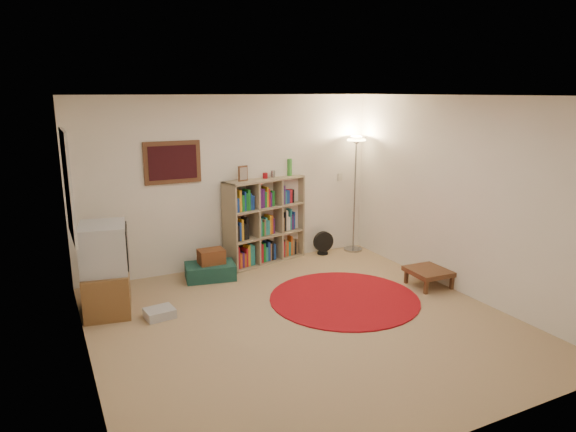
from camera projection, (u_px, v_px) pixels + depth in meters
name	position (u px, v px, depth m)	size (l,w,h in m)	color
room	(298.00, 214.00, 5.51)	(4.54, 4.54, 2.54)	#A1835E
bookshelf	(263.00, 222.00, 7.73)	(1.34, 0.66, 1.55)	gray
floor_lamp	(356.00, 156.00, 8.07)	(0.42, 0.42, 1.87)	#9B9B9F
floor_fan	(323.00, 243.00, 8.18)	(0.33, 0.19, 0.38)	black
tv_stand	(106.00, 270.00, 5.98)	(0.62, 0.81, 1.07)	brown
dvd_box	(160.00, 313.00, 5.91)	(0.35, 0.30, 0.11)	#B8B8BD
suitcase	(210.00, 271.00, 7.13)	(0.74, 0.55, 0.22)	#163C34
wicker_basket	(211.00, 256.00, 7.10)	(0.35, 0.26, 0.20)	#5C2D17
duffel_bag	(239.00, 257.00, 7.67)	(0.39, 0.33, 0.25)	black
paper_towel	(259.00, 256.00, 7.76)	(0.13, 0.13, 0.23)	white
red_rug	(344.00, 298.00, 6.45)	(1.88, 1.88, 0.02)	maroon
side_table	(429.00, 272.00, 6.83)	(0.55, 0.55, 0.24)	#4D2C1B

